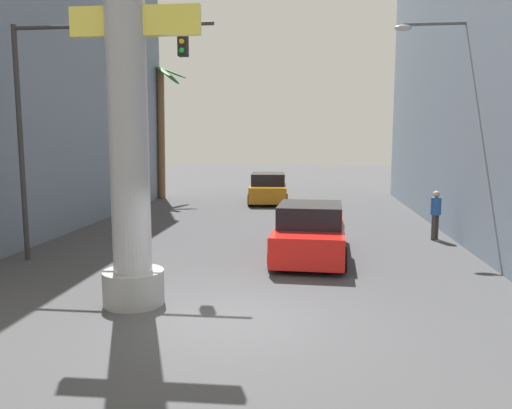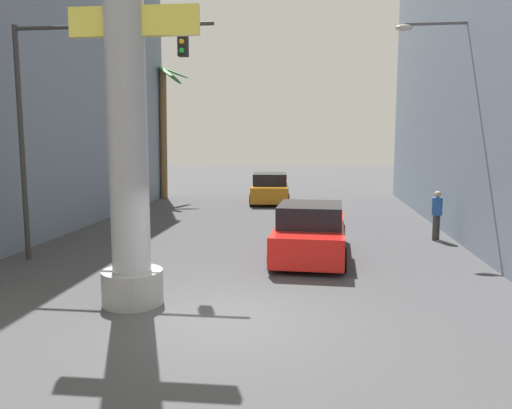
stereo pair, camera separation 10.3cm
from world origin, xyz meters
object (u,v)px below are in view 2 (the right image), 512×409
object	(u,v)px
pedestrian_mid_right	(437,212)
car_lead	(311,232)
street_lamp	(456,109)
car_far	(270,189)
palm_tree_far_left	(163,117)
neon_sign_pole	(125,62)
traffic_light_mast	(76,97)

from	to	relation	value
pedestrian_mid_right	car_lead	bearing A→B (deg)	-145.64
street_lamp	car_far	bearing A→B (deg)	126.44
palm_tree_far_left	car_lead	bearing A→B (deg)	-57.55
neon_sign_pole	traffic_light_mast	size ratio (longest dim) A/B	1.69
street_lamp	pedestrian_mid_right	xyz separation A→B (m)	(-0.42, 0.10, -3.35)
car_far	palm_tree_far_left	xyz separation A→B (m)	(-6.19, 1.32, 3.84)
street_lamp	pedestrian_mid_right	distance (m)	3.38
street_lamp	traffic_light_mast	distance (m)	11.58
street_lamp	car_lead	world-z (taller)	street_lamp
traffic_light_mast	car_far	world-z (taller)	traffic_light_mast
car_far	pedestrian_mid_right	world-z (taller)	pedestrian_mid_right
street_lamp	palm_tree_far_left	world-z (taller)	palm_tree_far_left
car_far	street_lamp	bearing A→B (deg)	-53.56
traffic_light_mast	pedestrian_mid_right	distance (m)	11.76
car_lead	palm_tree_far_left	world-z (taller)	palm_tree_far_left
traffic_light_mast	car_far	bearing A→B (deg)	73.49
street_lamp	traffic_light_mast	size ratio (longest dim) A/B	1.12
palm_tree_far_left	pedestrian_mid_right	bearing A→B (deg)	-39.74
car_far	neon_sign_pole	bearing A→B (deg)	-94.43
street_lamp	pedestrian_mid_right	bearing A→B (deg)	166.48
traffic_light_mast	car_lead	distance (m)	7.43
car_lead	car_far	world-z (taller)	same
neon_sign_pole	pedestrian_mid_right	bearing A→B (deg)	44.05
street_lamp	car_lead	size ratio (longest dim) A/B	1.45
traffic_light_mast	pedestrian_mid_right	world-z (taller)	traffic_light_mast
neon_sign_pole	car_far	size ratio (longest dim) A/B	2.46
street_lamp	palm_tree_far_left	size ratio (longest dim) A/B	0.97
car_lead	traffic_light_mast	bearing A→B (deg)	-167.67
car_lead	car_far	bearing A→B (deg)	100.77
car_lead	pedestrian_mid_right	distance (m)	5.03
car_lead	street_lamp	bearing A→B (deg)	30.92
car_far	traffic_light_mast	bearing A→B (deg)	-106.51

